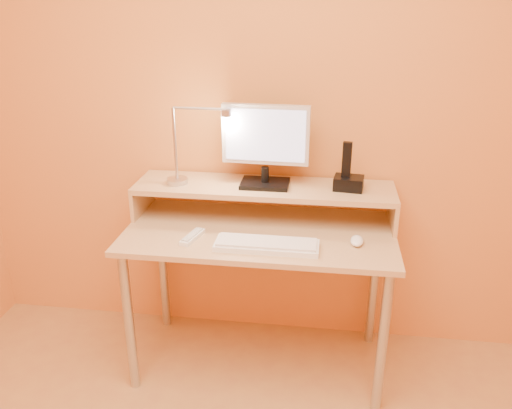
# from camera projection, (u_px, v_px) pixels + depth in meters

# --- Properties ---
(wall_back) EXTENTS (3.00, 0.04, 2.50)m
(wall_back) POSITION_uv_depth(u_px,v_px,m) (269.00, 98.00, 2.43)
(wall_back) COLOR #CE7E3E
(wall_back) RESTS_ON floor
(desk_leg_fl) EXTENTS (0.04, 0.04, 0.69)m
(desk_leg_fl) POSITION_uv_depth(u_px,v_px,m) (129.00, 323.00, 2.31)
(desk_leg_fl) COLOR #AFAFB4
(desk_leg_fl) RESTS_ON floor
(desk_leg_fr) EXTENTS (0.04, 0.04, 0.69)m
(desk_leg_fr) POSITION_uv_depth(u_px,v_px,m) (382.00, 344.00, 2.17)
(desk_leg_fr) COLOR #AFAFB4
(desk_leg_fr) RESTS_ON floor
(desk_leg_bl) EXTENTS (0.04, 0.04, 0.69)m
(desk_leg_bl) POSITION_uv_depth(u_px,v_px,m) (163.00, 268.00, 2.77)
(desk_leg_bl) COLOR #AFAFB4
(desk_leg_bl) RESTS_ON floor
(desk_leg_br) EXTENTS (0.04, 0.04, 0.69)m
(desk_leg_br) POSITION_uv_depth(u_px,v_px,m) (374.00, 283.00, 2.63)
(desk_leg_br) COLOR #AFAFB4
(desk_leg_br) RESTS_ON floor
(desk_lower) EXTENTS (1.20, 0.60, 0.02)m
(desk_lower) POSITION_uv_depth(u_px,v_px,m) (260.00, 233.00, 2.34)
(desk_lower) COLOR tan
(desk_lower) RESTS_ON floor
(shelf_riser_left) EXTENTS (0.02, 0.30, 0.14)m
(shelf_riser_left) POSITION_uv_depth(u_px,v_px,m) (143.00, 198.00, 2.52)
(shelf_riser_left) COLOR tan
(shelf_riser_left) RESTS_ON desk_lower
(shelf_riser_right) EXTENTS (0.02, 0.30, 0.14)m
(shelf_riser_right) POSITION_uv_depth(u_px,v_px,m) (393.00, 211.00, 2.37)
(shelf_riser_right) COLOR tan
(shelf_riser_right) RESTS_ON desk_lower
(desk_shelf) EXTENTS (1.20, 0.30, 0.02)m
(desk_shelf) POSITION_uv_depth(u_px,v_px,m) (264.00, 188.00, 2.41)
(desk_shelf) COLOR tan
(desk_shelf) RESTS_ON desk_lower
(monitor_foot) EXTENTS (0.22, 0.16, 0.02)m
(monitor_foot) POSITION_uv_depth(u_px,v_px,m) (265.00, 184.00, 2.40)
(monitor_foot) COLOR black
(monitor_foot) RESTS_ON desk_shelf
(monitor_neck) EXTENTS (0.04, 0.04, 0.07)m
(monitor_neck) POSITION_uv_depth(u_px,v_px,m) (265.00, 175.00, 2.39)
(monitor_neck) COLOR black
(monitor_neck) RESTS_ON monitor_foot
(monitor_panel) EXTENTS (0.39, 0.05, 0.27)m
(monitor_panel) POSITION_uv_depth(u_px,v_px,m) (266.00, 135.00, 2.33)
(monitor_panel) COLOR silver
(monitor_panel) RESTS_ON monitor_neck
(monitor_back) EXTENTS (0.35, 0.03, 0.23)m
(monitor_back) POSITION_uv_depth(u_px,v_px,m) (266.00, 133.00, 2.35)
(monitor_back) COLOR black
(monitor_back) RESTS_ON monitor_panel
(monitor_screen) EXTENTS (0.36, 0.02, 0.23)m
(monitor_screen) POSITION_uv_depth(u_px,v_px,m) (265.00, 136.00, 2.31)
(monitor_screen) COLOR #B3B6DB
(monitor_screen) RESTS_ON monitor_panel
(lamp_base) EXTENTS (0.10, 0.10, 0.02)m
(lamp_base) POSITION_uv_depth(u_px,v_px,m) (177.00, 181.00, 2.43)
(lamp_base) COLOR #AFAFB4
(lamp_base) RESTS_ON desk_shelf
(lamp_post) EXTENTS (0.01, 0.01, 0.33)m
(lamp_post) POSITION_uv_depth(u_px,v_px,m) (175.00, 144.00, 2.36)
(lamp_post) COLOR #AFAFB4
(lamp_post) RESTS_ON lamp_base
(lamp_arm) EXTENTS (0.24, 0.01, 0.01)m
(lamp_arm) POSITION_uv_depth(u_px,v_px,m) (199.00, 108.00, 2.28)
(lamp_arm) COLOR #AFAFB4
(lamp_arm) RESTS_ON lamp_post
(lamp_head) EXTENTS (0.04, 0.04, 0.03)m
(lamp_head) POSITION_uv_depth(u_px,v_px,m) (226.00, 113.00, 2.27)
(lamp_head) COLOR #AFAFB4
(lamp_head) RESTS_ON lamp_arm
(lamp_bulb) EXTENTS (0.03, 0.03, 0.00)m
(lamp_bulb) POSITION_uv_depth(u_px,v_px,m) (226.00, 116.00, 2.28)
(lamp_bulb) COLOR #FFEAC6
(lamp_bulb) RESTS_ON lamp_head
(phone_dock) EXTENTS (0.14, 0.12, 0.06)m
(phone_dock) POSITION_uv_depth(u_px,v_px,m) (349.00, 183.00, 2.35)
(phone_dock) COLOR black
(phone_dock) RESTS_ON desk_shelf
(phone_handset) EXTENTS (0.04, 0.03, 0.16)m
(phone_handset) POSITION_uv_depth(u_px,v_px,m) (347.00, 160.00, 2.31)
(phone_handset) COLOR black
(phone_handset) RESTS_ON phone_dock
(phone_led) EXTENTS (0.01, 0.00, 0.04)m
(phone_led) POSITION_uv_depth(u_px,v_px,m) (359.00, 187.00, 2.30)
(phone_led) COLOR #2C52FE
(phone_led) RESTS_ON phone_dock
(keyboard) EXTENTS (0.43, 0.14, 0.02)m
(keyboard) POSITION_uv_depth(u_px,v_px,m) (267.00, 246.00, 2.17)
(keyboard) COLOR white
(keyboard) RESTS_ON desk_lower
(mouse) EXTENTS (0.06, 0.10, 0.03)m
(mouse) POSITION_uv_depth(u_px,v_px,m) (357.00, 241.00, 2.20)
(mouse) COLOR white
(mouse) RESTS_ON desk_lower
(remote_control) EXTENTS (0.08, 0.17, 0.02)m
(remote_control) POSITION_uv_depth(u_px,v_px,m) (192.00, 237.00, 2.25)
(remote_control) COLOR white
(remote_control) RESTS_ON desk_lower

